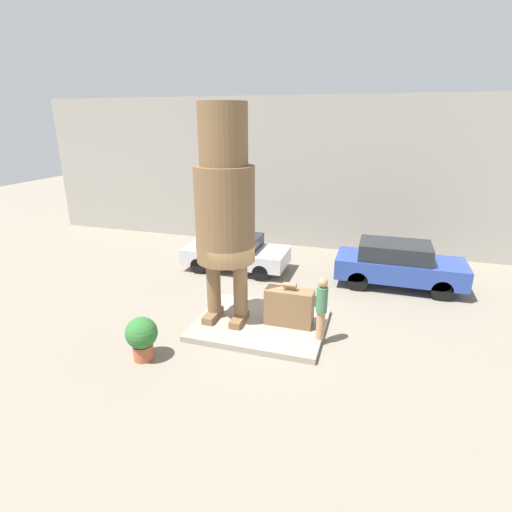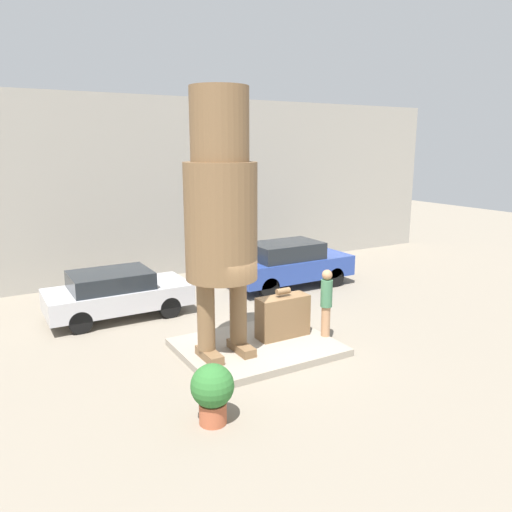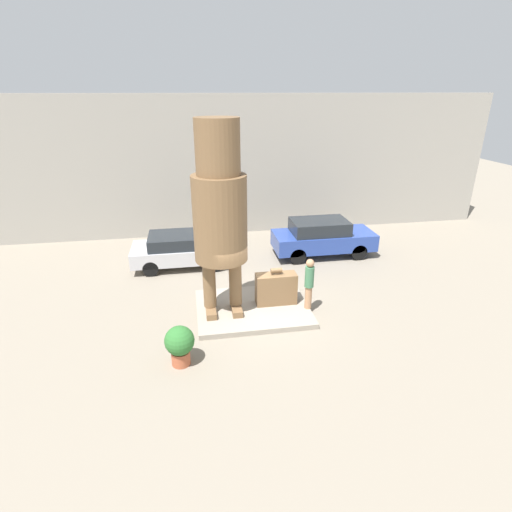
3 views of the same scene
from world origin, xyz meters
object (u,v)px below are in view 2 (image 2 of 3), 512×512
object	(u,v)px
giant_suitcase	(283,316)
tourist	(326,300)
planter_pot	(212,390)
statue_figure	(221,205)
parked_car_blue	(289,263)
parked_car_silver	(116,293)

from	to	relation	value
giant_suitcase	tourist	xyz separation A→B (m)	(0.99, -0.52, 0.43)
giant_suitcase	planter_pot	world-z (taller)	giant_suitcase
statue_figure	parked_car_blue	bearing A→B (deg)	42.53
parked_car_blue	planter_pot	xyz separation A→B (m)	(-6.28, -6.88, -0.22)
planter_pot	giant_suitcase	bearing A→B (deg)	38.86
tourist	planter_pot	xyz separation A→B (m)	(-4.21, -2.07, -0.49)
giant_suitcase	planter_pot	xyz separation A→B (m)	(-3.22, -2.60, -0.06)
giant_suitcase	parked_car_silver	world-z (taller)	giant_suitcase
parked_car_silver	parked_car_blue	xyz separation A→B (m)	(6.26, 0.13, 0.12)
tourist	parked_car_blue	bearing A→B (deg)	66.71
parked_car_silver	giant_suitcase	bearing A→B (deg)	-52.40
tourist	statue_figure	bearing A→B (deg)	173.55
parked_car_silver	planter_pot	xyz separation A→B (m)	(-0.02, -6.75, -0.10)
parked_car_silver	parked_car_blue	distance (m)	6.26
parked_car_silver	parked_car_blue	size ratio (longest dim) A/B	0.93
giant_suitcase	tourist	world-z (taller)	tourist
tourist	parked_car_silver	bearing A→B (deg)	131.85
giant_suitcase	tourist	distance (m)	1.20
tourist	parked_car_silver	world-z (taller)	tourist
tourist	giant_suitcase	bearing A→B (deg)	152.12
parked_car_silver	planter_pot	size ratio (longest dim) A/B	3.59
statue_figure	tourist	world-z (taller)	statue_figure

